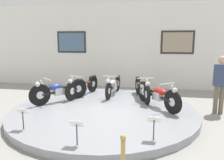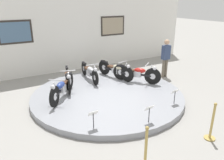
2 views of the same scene
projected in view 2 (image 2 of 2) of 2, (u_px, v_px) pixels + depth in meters
name	position (u px, v px, depth m)	size (l,w,h in m)	color
ground_plane	(108.00, 97.00, 8.04)	(60.00, 60.00, 0.00)	gray
display_platform	(108.00, 95.00, 8.01)	(5.44, 5.44, 0.18)	gray
back_wall	(69.00, 32.00, 10.56)	(14.00, 0.22, 3.77)	white
motorcycle_blue	(62.00, 87.00, 7.39)	(1.33, 1.60, 0.81)	black
motorcycle_black	(68.00, 78.00, 8.33)	(0.67, 1.93, 0.80)	black
motorcycle_silver	(90.00, 71.00, 9.11)	(0.54, 1.95, 0.78)	black
motorcycle_cream	(116.00, 69.00, 9.32)	(0.68, 1.94, 0.80)	black
motorcycle_red	(137.00, 73.00, 8.86)	(1.26, 1.64, 0.81)	black
info_placard_front_left	(93.00, 115.00, 5.65)	(0.26, 0.11, 0.51)	#333338
info_placard_front_centre	(149.00, 110.00, 5.93)	(0.26, 0.11, 0.51)	#333338
info_placard_front_right	(175.00, 93.00, 7.00)	(0.26, 0.11, 0.51)	#333338
visitor_standing	(166.00, 56.00, 9.81)	(0.36, 0.23, 1.73)	#6B6051
stanchion_post_left_of_entry	(145.00, 155.00, 4.54)	(0.28, 0.28, 1.02)	tan
stanchion_post_right_of_entry	(211.00, 127.00, 5.52)	(0.28, 0.28, 1.02)	tan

